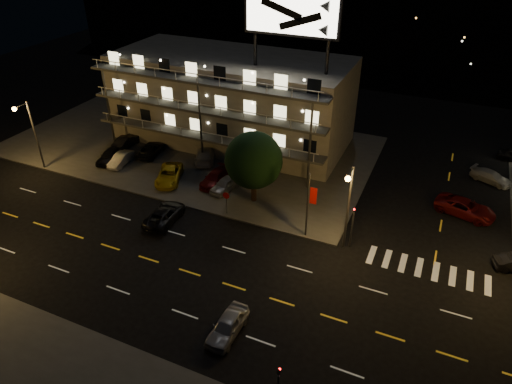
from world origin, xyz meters
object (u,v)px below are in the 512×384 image
at_px(lot_car_4, 225,184).
at_px(road_car_east, 228,326).
at_px(lot_car_2, 169,175).
at_px(road_car_west, 165,214).
at_px(lot_car_7, 206,154).
at_px(tree, 253,162).

relative_size(lot_car_4, road_car_east, 0.93).
distance_m(lot_car_2, lot_car_4, 6.37).
distance_m(lot_car_2, road_car_east, 21.81).
bearing_deg(lot_car_4, road_car_west, -101.87).
relative_size(lot_car_7, road_car_west, 1.04).
bearing_deg(lot_car_4, lot_car_2, -163.44).
bearing_deg(tree, road_car_east, -71.77).
relative_size(tree, lot_car_4, 1.87).
distance_m(lot_car_4, road_car_west, 7.52).
xyz_separation_m(lot_car_2, road_car_east, (15.05, -15.78, -0.14)).
bearing_deg(lot_car_2, road_car_east, -67.81).
xyz_separation_m(lot_car_4, lot_car_7, (-5.12, 5.01, 0.10)).
distance_m(tree, road_car_east, 17.27).
height_order(lot_car_4, road_car_west, lot_car_4).
distance_m(tree, road_car_west, 9.71).
xyz_separation_m(tree, lot_car_2, (-9.78, -0.23, -3.62)).
height_order(lot_car_7, road_car_east, lot_car_7).
xyz_separation_m(tree, road_car_east, (5.27, -16.01, -3.77)).
relative_size(tree, road_car_west, 1.44).
distance_m(lot_car_4, lot_car_7, 7.16).
bearing_deg(lot_car_7, road_car_west, 78.01).
height_order(tree, lot_car_7, tree).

